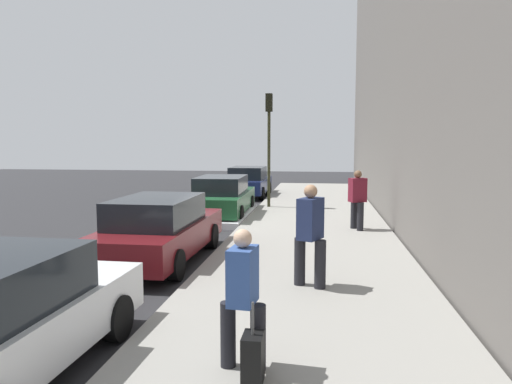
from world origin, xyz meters
TOP-DOWN VIEW (x-y plane):
  - ground_plane at (0.00, 0.00)m, footprint 56.00×56.00m
  - sidewalk at (0.00, -3.30)m, footprint 28.00×4.60m
  - lane_stripe_centre at (0.00, 3.20)m, footprint 28.00×0.14m
  - snow_bank_curb at (0.67, -0.70)m, footprint 4.53×0.56m
  - parked_car_maroon at (-5.62, 0.14)m, footprint 4.81×1.96m
  - parked_car_green at (0.92, 0.04)m, footprint 4.75×1.97m
  - parked_car_navy at (7.37, 0.05)m, footprint 4.15×1.97m
  - pedestrian_blue_coat at (-10.80, -2.63)m, footprint 0.47×0.54m
  - pedestrian_burgundy_coat at (-1.69, -4.58)m, footprint 0.55×0.56m
  - pedestrian_navy_coat at (-7.54, -3.32)m, footprint 0.59×0.57m
  - traffic_light_pole at (2.94, -1.44)m, footprint 0.35×0.26m
  - rolling_suitcase at (-11.16, -2.80)m, footprint 0.34×0.22m

SIDE VIEW (x-z plane):
  - ground_plane at x=0.00m, z-range 0.00..0.00m
  - lane_stripe_centre at x=0.00m, z-range 0.00..0.01m
  - sidewalk at x=0.00m, z-range 0.00..0.15m
  - snow_bank_curb at x=0.67m, z-range 0.00..0.22m
  - rolling_suitcase at x=-11.16m, z-range -0.03..0.89m
  - parked_car_navy at x=7.37m, z-range 0.00..1.51m
  - parked_car_green at x=0.92m, z-range 0.00..1.52m
  - parked_car_maroon at x=-5.62m, z-range 0.00..1.52m
  - pedestrian_blue_coat at x=-10.80m, z-range 0.20..1.83m
  - pedestrian_burgundy_coat at x=-1.69m, z-range 0.21..1.97m
  - pedestrian_navy_coat at x=-7.54m, z-range 0.21..2.06m
  - traffic_light_pole at x=2.94m, z-range 0.93..5.41m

